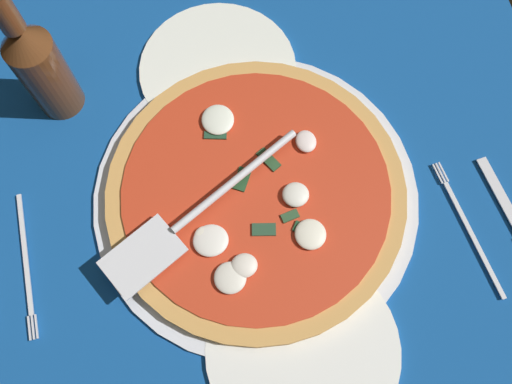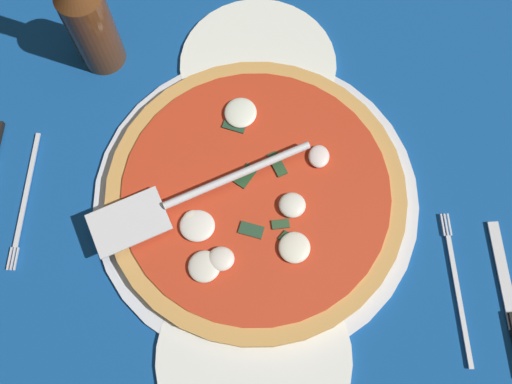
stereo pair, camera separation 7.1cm
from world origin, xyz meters
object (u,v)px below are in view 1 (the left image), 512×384
at_px(pizza, 256,193).
at_px(beer_bottle, 39,65).
at_px(dinner_plate_right, 217,69).
at_px(place_setting_near, 495,232).
at_px(dinner_plate_left, 303,349).
at_px(place_setting_far, 3,258).
at_px(pizza_server, 193,214).

bearing_deg(pizza, beer_bottle, 50.52).
relative_size(dinner_plate_right, place_setting_near, 1.02).
xyz_separation_m(dinner_plate_right, beer_bottle, (-0.01, 0.23, 0.09)).
height_order(dinner_plate_left, beer_bottle, beer_bottle).
distance_m(dinner_plate_left, place_setting_far, 0.40).
distance_m(dinner_plate_right, place_setting_near, 0.45).
bearing_deg(place_setting_near, dinner_plate_left, 100.47).
xyz_separation_m(dinner_plate_left, dinner_plate_right, (0.41, 0.03, 0.00)).
bearing_deg(dinner_plate_right, place_setting_near, -135.26).
xyz_separation_m(pizza, beer_bottle, (0.20, 0.24, 0.08)).
relative_size(dinner_plate_left, pizza, 0.60).
height_order(dinner_plate_left, place_setting_far, place_setting_far).
bearing_deg(pizza_server, pizza, 164.43).
relative_size(dinner_plate_right, beer_bottle, 0.98).
distance_m(pizza_server, place_setting_far, 0.26).
height_order(pizza_server, beer_bottle, beer_bottle).
bearing_deg(pizza, dinner_plate_right, 4.53).
bearing_deg(place_setting_near, dinner_plate_right, 36.85).
distance_m(dinner_plate_left, dinner_plate_right, 0.41).
bearing_deg(beer_bottle, dinner_plate_right, -88.45).
xyz_separation_m(pizza, place_setting_near, (-0.11, -0.30, -0.02)).
bearing_deg(place_setting_near, pizza_server, 68.85).
bearing_deg(pizza_server, dinner_plate_left, 88.92).
xyz_separation_m(dinner_plate_left, pizza_server, (0.18, 0.10, 0.04)).
bearing_deg(place_setting_far, dinner_plate_left, 59.35).
bearing_deg(dinner_plate_left, pizza_server, 28.72).
height_order(pizza, beer_bottle, beer_bottle).
relative_size(pizza, place_setting_near, 1.76).
relative_size(pizza, beer_bottle, 1.68).
xyz_separation_m(dinner_plate_right, place_setting_far, (-0.22, 0.32, -0.00)).
xyz_separation_m(dinner_plate_left, beer_bottle, (0.41, 0.26, 0.09)).
xyz_separation_m(pizza, place_setting_far, (-0.02, 0.34, -0.02)).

